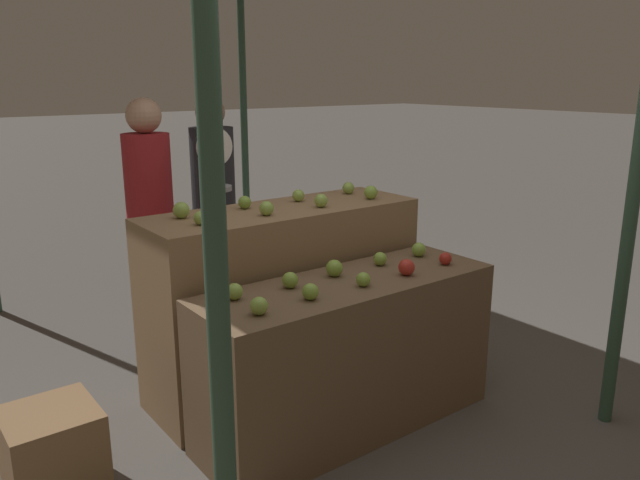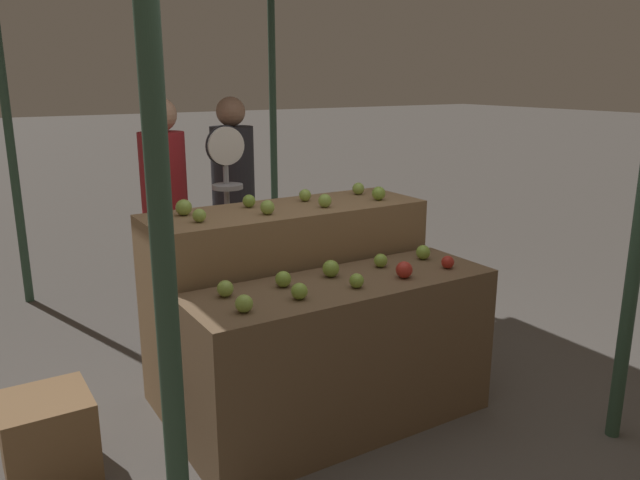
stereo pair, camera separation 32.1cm
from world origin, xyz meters
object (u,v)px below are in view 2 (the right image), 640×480
at_px(produce_scale, 227,192).
at_px(person_customer_left, 233,189).
at_px(wooden_crate_side, 48,436).
at_px(person_vendor_at_scale, 165,204).

distance_m(produce_scale, person_customer_left, 0.82).
height_order(person_customer_left, wooden_crate_side, person_customer_left).
bearing_deg(wooden_crate_side, person_vendor_at_scale, 49.40).
height_order(produce_scale, wooden_crate_side, produce_scale).
height_order(person_vendor_at_scale, wooden_crate_side, person_vendor_at_scale).
height_order(produce_scale, person_customer_left, person_customer_left).
bearing_deg(wooden_crate_side, person_customer_left, 43.05).
bearing_deg(person_customer_left, produce_scale, 55.27).
bearing_deg(person_customer_left, person_vendor_at_scale, 22.27).
relative_size(person_customer_left, wooden_crate_side, 4.25).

